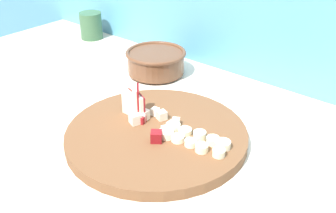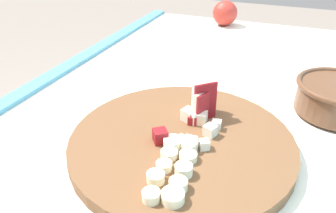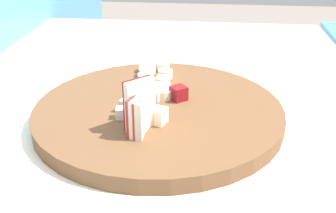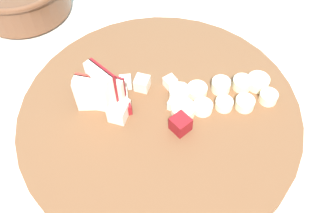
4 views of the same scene
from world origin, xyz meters
The scene contains 4 objects.
cutting_board centered at (0.11, 0.01, 0.89)m, with size 0.35×0.35×0.02m, color brown.
apple_wedge_fan centered at (0.04, 0.03, 0.93)m, with size 0.06×0.04×0.07m.
apple_dice_pile centered at (0.09, 0.02, 0.91)m, with size 0.10×0.09×0.02m.
banana_slice_rows centered at (0.19, 0.03, 0.91)m, with size 0.14×0.07×0.02m.
Camera 3 is at (-0.42, -0.06, 1.16)m, focal length 44.48 mm.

